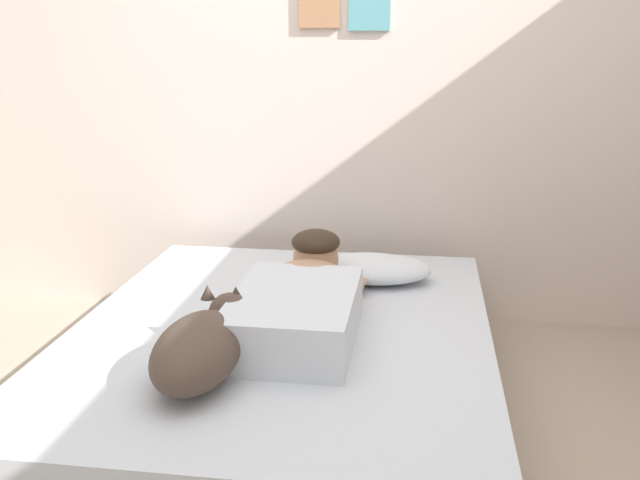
# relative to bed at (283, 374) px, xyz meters

# --- Properties ---
(back_wall) EXTENTS (4.39, 0.12, 2.50)m
(back_wall) POSITION_rel_bed_xyz_m (0.09, 1.19, 1.06)
(back_wall) COLOR silver
(back_wall) RESTS_ON ground
(bed) EXTENTS (1.57, 1.98, 0.39)m
(bed) POSITION_rel_bed_xyz_m (0.00, 0.00, 0.00)
(bed) COLOR gray
(bed) RESTS_ON ground
(pillow) EXTENTS (0.52, 0.32, 0.11)m
(pillow) POSITION_rel_bed_xyz_m (0.29, 0.56, 0.25)
(pillow) COLOR silver
(pillow) RESTS_ON bed
(person_lying) EXTENTS (0.43, 0.92, 0.27)m
(person_lying) POSITION_rel_bed_xyz_m (0.07, 0.01, 0.30)
(person_lying) COLOR silver
(person_lying) RESTS_ON bed
(dog) EXTENTS (0.26, 0.57, 0.21)m
(dog) POSITION_rel_bed_xyz_m (-0.17, -0.44, 0.30)
(dog) COLOR #4C3D33
(dog) RESTS_ON bed
(coffee_cup) EXTENTS (0.12, 0.09, 0.07)m
(coffee_cup) POSITION_rel_bed_xyz_m (0.16, 0.47, 0.23)
(coffee_cup) COLOR #D84C47
(coffee_cup) RESTS_ON bed
(cell_phone) EXTENTS (0.07, 0.14, 0.01)m
(cell_phone) POSITION_rel_bed_xyz_m (-0.17, 0.11, 0.20)
(cell_phone) COLOR black
(cell_phone) RESTS_ON bed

